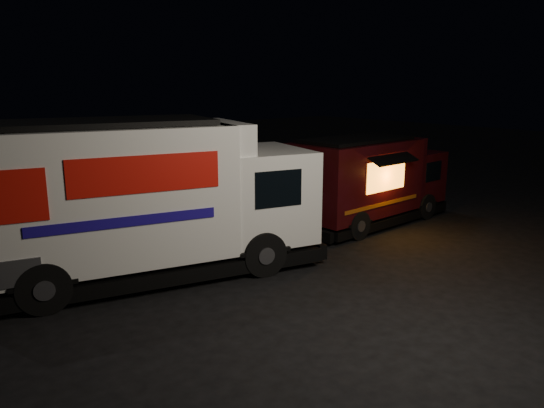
{
  "coord_description": "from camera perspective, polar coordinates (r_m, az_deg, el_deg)",
  "views": [
    {
      "loc": [
        -8.35,
        -8.09,
        4.37
      ],
      "look_at": [
        0.08,
        2.0,
        1.3
      ],
      "focal_mm": 35.0,
      "sensor_mm": 36.0,
      "label": 1
    }
  ],
  "objects": [
    {
      "name": "ground",
      "position": [
        12.43,
        5.69,
        -7.52
      ],
      "size": [
        80.0,
        80.0,
        0.0
      ],
      "primitive_type": "plane",
      "color": "black",
      "rests_on": "ground"
    },
    {
      "name": "white_truck",
      "position": [
        12.2,
        -12.96,
        0.57
      ],
      "size": [
        8.3,
        4.51,
        3.57
      ],
      "primitive_type": null,
      "rotation": [
        0.0,
        0.0,
        -0.24
      ],
      "color": "white",
      "rests_on": "ground"
    },
    {
      "name": "red_truck",
      "position": [
        16.77,
        10.56,
        2.57
      ],
      "size": [
        5.92,
        2.36,
        2.72
      ],
      "primitive_type": null,
      "rotation": [
        0.0,
        0.0,
        0.04
      ],
      "color": "#34090F",
      "rests_on": "ground"
    }
  ]
}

